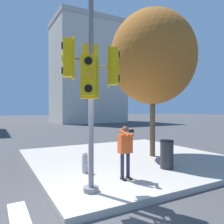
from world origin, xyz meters
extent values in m
plane|color=#424244|center=(0.00, 0.00, 0.00)|extent=(160.00, 160.00, 0.00)
cube|color=#ADA89E|center=(3.50, 3.50, 0.09)|extent=(8.00, 8.00, 0.18)
cylinder|color=slate|center=(0.48, 0.53, 0.24)|extent=(0.39, 0.39, 0.12)
cylinder|color=slate|center=(0.48, 0.53, 2.75)|extent=(0.13, 0.13, 4.91)
cylinder|color=slate|center=(0.58, 0.77, 3.49)|extent=(0.18, 0.37, 0.05)
cube|color=#E5B70C|center=(0.69, 1.06, 3.49)|extent=(0.37, 0.33, 0.90)
cube|color=#E5B70C|center=(0.64, 0.94, 3.49)|extent=(0.40, 0.17, 1.02)
cylinder|color=black|center=(0.73, 1.19, 3.79)|extent=(0.17, 0.09, 0.17)
cylinder|color=orange|center=(0.73, 1.19, 3.49)|extent=(0.17, 0.09, 0.17)
cylinder|color=black|center=(0.73, 1.19, 3.19)|extent=(0.17, 0.09, 0.17)
cylinder|color=slate|center=(0.36, 0.30, 3.00)|extent=(0.22, 0.36, 0.05)
cube|color=#E5B70C|center=(0.22, 0.03, 3.00)|extent=(0.38, 0.35, 0.90)
cube|color=#E5B70C|center=(0.28, 0.15, 3.00)|extent=(0.38, 0.22, 1.02)
cylinder|color=black|center=(0.15, -0.09, 3.30)|extent=(0.16, 0.11, 0.17)
cylinder|color=orange|center=(0.15, -0.09, 3.00)|extent=(0.16, 0.11, 0.17)
cylinder|color=black|center=(0.15, -0.09, 2.70)|extent=(0.16, 0.11, 0.17)
cylinder|color=slate|center=(0.23, 0.58, 3.48)|extent=(0.38, 0.13, 0.05)
cube|color=#E5B70C|center=(-0.07, 0.65, 3.48)|extent=(0.30, 0.34, 0.90)
cube|color=#E5B70C|center=(0.06, 0.62, 3.48)|extent=(0.11, 0.42, 1.02)
cylinder|color=black|center=(-0.20, 0.68, 3.78)|extent=(0.06, 0.17, 0.17)
cylinder|color=orange|center=(-0.20, 0.68, 3.48)|extent=(0.06, 0.17, 0.17)
cylinder|color=black|center=(-0.20, 0.68, 3.18)|extent=(0.06, 0.17, 0.17)
cylinder|color=slate|center=(0.71, 0.40, 3.31)|extent=(0.35, 0.24, 0.05)
cube|color=#E5B70C|center=(0.97, 0.24, 3.31)|extent=(0.36, 0.38, 0.90)
cube|color=#E5B70C|center=(0.86, 0.31, 3.31)|extent=(0.23, 0.37, 1.02)
cylinder|color=black|center=(1.09, 0.17, 3.61)|extent=(0.11, 0.16, 0.17)
cylinder|color=orange|center=(1.09, 0.17, 3.31)|extent=(0.11, 0.16, 0.17)
cylinder|color=black|center=(1.09, 0.17, 3.01)|extent=(0.11, 0.16, 0.17)
cube|color=black|center=(1.67, 0.90, 0.20)|extent=(0.09, 0.24, 0.05)
cube|color=black|center=(1.87, 0.90, 0.20)|extent=(0.09, 0.24, 0.05)
cylinder|color=#282D42|center=(1.67, 0.96, 0.56)|extent=(0.11, 0.11, 0.77)
cylinder|color=#282D42|center=(1.87, 0.96, 0.56)|extent=(0.11, 0.11, 0.77)
cube|color=#E55623|center=(1.77, 0.96, 1.22)|extent=(0.40, 0.22, 0.55)
sphere|color=brown|center=(1.77, 0.96, 1.65)|extent=(0.19, 0.19, 0.19)
cube|color=black|center=(1.77, 0.65, 1.63)|extent=(0.12, 0.10, 0.09)
cylinder|color=black|center=(1.77, 0.58, 1.63)|extent=(0.06, 0.08, 0.06)
cylinder|color=#E55623|center=(1.63, 0.82, 1.56)|extent=(0.23, 0.35, 0.22)
cylinder|color=#E55623|center=(1.90, 0.82, 1.56)|extent=(0.23, 0.35, 0.22)
cylinder|color=brown|center=(4.52, 3.07, 1.70)|extent=(0.23, 0.23, 3.04)
ellipsoid|color=#A86023|center=(4.52, 3.07, 4.53)|extent=(3.74, 3.74, 4.12)
cylinder|color=#99999E|center=(0.95, 2.12, 0.44)|extent=(0.19, 0.19, 0.53)
sphere|color=#99999E|center=(0.95, 2.12, 0.77)|extent=(0.17, 0.17, 0.17)
cylinder|color=#99999E|center=(0.95, 1.99, 0.50)|extent=(0.09, 0.06, 0.09)
cylinder|color=#2D2D33|center=(3.65, 1.23, 0.65)|extent=(0.45, 0.45, 0.94)
cylinder|color=black|center=(3.65, 1.23, 1.14)|extent=(0.48, 0.48, 0.04)
cube|color=beige|center=(12.91, 31.11, 8.34)|extent=(11.31, 8.76, 16.69)
cube|color=#B2AD9E|center=(12.91, 31.11, 17.09)|extent=(11.51, 8.96, 0.80)
camera|label=1|loc=(-1.68, -4.50, 2.25)|focal=35.00mm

